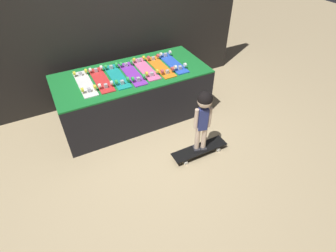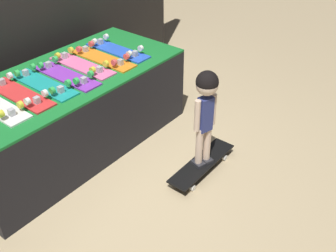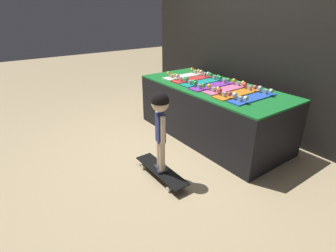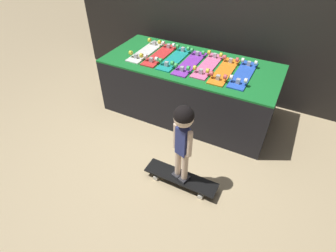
{
  "view_description": "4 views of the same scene",
  "coord_description": "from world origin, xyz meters",
  "px_view_note": "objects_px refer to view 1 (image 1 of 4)",
  "views": [
    {
      "loc": [
        -1.02,
        -2.47,
        2.49
      ],
      "look_at": [
        0.12,
        -0.26,
        0.37
      ],
      "focal_mm": 28.0,
      "sensor_mm": 36.0,
      "label": 1
    },
    {
      "loc": [
        -1.76,
        -1.92,
        2.24
      ],
      "look_at": [
        0.31,
        -0.28,
        0.41
      ],
      "focal_mm": 42.0,
      "sensor_mm": 36.0,
      "label": 2
    },
    {
      "loc": [
        2.37,
        -1.87,
        1.67
      ],
      "look_at": [
        0.16,
        -0.27,
        0.43
      ],
      "focal_mm": 28.0,
      "sensor_mm": 36.0,
      "label": 3
    },
    {
      "loc": [
        1.08,
        -2.09,
        2.15
      ],
      "look_at": [
        0.14,
        -0.27,
        0.43
      ],
      "focal_mm": 28.0,
      "sensor_mm": 36.0,
      "label": 4
    }
  ],
  "objects_px": {
    "skateboard_white_on_rack": "(85,83)",
    "skateboard_red_on_rack": "(101,79)",
    "skateboard_orange_on_rack": "(160,66)",
    "skateboard_blue_on_rack": "(173,62)",
    "skateboard_teal_on_rack": "(117,76)",
    "skateboard_pink_on_rack": "(145,68)",
    "child": "(204,111)",
    "skateboard_on_floor": "(199,149)",
    "skateboard_purple_on_rack": "(132,73)"
  },
  "relations": [
    {
      "from": "skateboard_teal_on_rack",
      "to": "skateboard_orange_on_rack",
      "type": "distance_m",
      "value": 0.63
    },
    {
      "from": "skateboard_white_on_rack",
      "to": "skateboard_red_on_rack",
      "type": "distance_m",
      "value": 0.21
    },
    {
      "from": "skateboard_orange_on_rack",
      "to": "child",
      "type": "relative_size",
      "value": 0.8
    },
    {
      "from": "skateboard_on_floor",
      "to": "skateboard_teal_on_rack",
      "type": "bearing_deg",
      "value": 119.23
    },
    {
      "from": "skateboard_white_on_rack",
      "to": "skateboard_on_floor",
      "type": "distance_m",
      "value": 1.7
    },
    {
      "from": "skateboard_white_on_rack",
      "to": "skateboard_teal_on_rack",
      "type": "bearing_deg",
      "value": -1.57
    },
    {
      "from": "skateboard_red_on_rack",
      "to": "skateboard_pink_on_rack",
      "type": "xyz_separation_m",
      "value": [
        0.63,
        0.01,
        0.0
      ]
    },
    {
      "from": "child",
      "to": "skateboard_teal_on_rack",
      "type": "bearing_deg",
      "value": 135.14
    },
    {
      "from": "skateboard_orange_on_rack",
      "to": "skateboard_on_floor",
      "type": "bearing_deg",
      "value": -89.73
    },
    {
      "from": "skateboard_white_on_rack",
      "to": "child",
      "type": "xyz_separation_m",
      "value": [
        1.06,
        -1.15,
        -0.05
      ]
    },
    {
      "from": "skateboard_teal_on_rack",
      "to": "skateboard_orange_on_rack",
      "type": "relative_size",
      "value": 1.0
    },
    {
      "from": "skateboard_pink_on_rack",
      "to": "skateboard_red_on_rack",
      "type": "bearing_deg",
      "value": -179.52
    },
    {
      "from": "skateboard_on_floor",
      "to": "skateboard_orange_on_rack",
      "type": "bearing_deg",
      "value": 90.27
    },
    {
      "from": "skateboard_purple_on_rack",
      "to": "skateboard_blue_on_rack",
      "type": "relative_size",
      "value": 1.0
    },
    {
      "from": "skateboard_teal_on_rack",
      "to": "skateboard_orange_on_rack",
      "type": "height_order",
      "value": "same"
    },
    {
      "from": "skateboard_pink_on_rack",
      "to": "skateboard_blue_on_rack",
      "type": "height_order",
      "value": "same"
    },
    {
      "from": "skateboard_white_on_rack",
      "to": "child",
      "type": "bearing_deg",
      "value": -47.38
    },
    {
      "from": "skateboard_purple_on_rack",
      "to": "skateboard_blue_on_rack",
      "type": "height_order",
      "value": "same"
    },
    {
      "from": "skateboard_red_on_rack",
      "to": "skateboard_purple_on_rack",
      "type": "height_order",
      "value": "same"
    },
    {
      "from": "skateboard_purple_on_rack",
      "to": "skateboard_pink_on_rack",
      "type": "relative_size",
      "value": 1.0
    },
    {
      "from": "skateboard_white_on_rack",
      "to": "child",
      "type": "distance_m",
      "value": 1.56
    },
    {
      "from": "skateboard_pink_on_rack",
      "to": "child",
      "type": "bearing_deg",
      "value": -79.4
    },
    {
      "from": "skateboard_purple_on_rack",
      "to": "skateboard_on_floor",
      "type": "height_order",
      "value": "skateboard_purple_on_rack"
    },
    {
      "from": "skateboard_white_on_rack",
      "to": "skateboard_on_floor",
      "type": "height_order",
      "value": "skateboard_white_on_rack"
    },
    {
      "from": "skateboard_white_on_rack",
      "to": "skateboard_blue_on_rack",
      "type": "distance_m",
      "value": 1.26
    },
    {
      "from": "skateboard_teal_on_rack",
      "to": "skateboard_pink_on_rack",
      "type": "distance_m",
      "value": 0.42
    },
    {
      "from": "skateboard_blue_on_rack",
      "to": "skateboard_on_floor",
      "type": "distance_m",
      "value": 1.33
    },
    {
      "from": "skateboard_blue_on_rack",
      "to": "skateboard_orange_on_rack",
      "type": "bearing_deg",
      "value": -174.32
    },
    {
      "from": "skateboard_on_floor",
      "to": "skateboard_purple_on_rack",
      "type": "bearing_deg",
      "value": 110.98
    },
    {
      "from": "skateboard_teal_on_rack",
      "to": "skateboard_purple_on_rack",
      "type": "distance_m",
      "value": 0.21
    },
    {
      "from": "skateboard_red_on_rack",
      "to": "skateboard_blue_on_rack",
      "type": "height_order",
      "value": "same"
    },
    {
      "from": "skateboard_white_on_rack",
      "to": "skateboard_orange_on_rack",
      "type": "height_order",
      "value": "same"
    },
    {
      "from": "skateboard_teal_on_rack",
      "to": "skateboard_blue_on_rack",
      "type": "bearing_deg",
      "value": -0.2
    },
    {
      "from": "skateboard_teal_on_rack",
      "to": "skateboard_purple_on_rack",
      "type": "height_order",
      "value": "same"
    },
    {
      "from": "skateboard_blue_on_rack",
      "to": "child",
      "type": "xyz_separation_m",
      "value": [
        -0.21,
        -1.14,
        -0.05
      ]
    },
    {
      "from": "skateboard_purple_on_rack",
      "to": "child",
      "type": "height_order",
      "value": "child"
    },
    {
      "from": "skateboard_pink_on_rack",
      "to": "child",
      "type": "height_order",
      "value": "child"
    },
    {
      "from": "skateboard_teal_on_rack",
      "to": "skateboard_white_on_rack",
      "type": "bearing_deg",
      "value": 178.43
    },
    {
      "from": "skateboard_orange_on_rack",
      "to": "skateboard_on_floor",
      "type": "distance_m",
      "value": 1.3
    },
    {
      "from": "child",
      "to": "skateboard_orange_on_rack",
      "type": "bearing_deg",
      "value": 106.19
    },
    {
      "from": "skateboard_pink_on_rack",
      "to": "skateboard_on_floor",
      "type": "xyz_separation_m",
      "value": [
        0.22,
        -1.15,
        -0.66
      ]
    },
    {
      "from": "skateboard_red_on_rack",
      "to": "skateboard_blue_on_rack",
      "type": "relative_size",
      "value": 1.0
    },
    {
      "from": "skateboard_white_on_rack",
      "to": "skateboard_orange_on_rack",
      "type": "bearing_deg",
      "value": -1.93
    },
    {
      "from": "skateboard_teal_on_rack",
      "to": "child",
      "type": "height_order",
      "value": "child"
    },
    {
      "from": "skateboard_purple_on_rack",
      "to": "skateboard_orange_on_rack",
      "type": "distance_m",
      "value": 0.42
    },
    {
      "from": "skateboard_teal_on_rack",
      "to": "skateboard_on_floor",
      "type": "relative_size",
      "value": 0.92
    },
    {
      "from": "skateboard_blue_on_rack",
      "to": "skateboard_on_floor",
      "type": "relative_size",
      "value": 0.92
    },
    {
      "from": "skateboard_purple_on_rack",
      "to": "child",
      "type": "bearing_deg",
      "value": -69.02
    },
    {
      "from": "skateboard_teal_on_rack",
      "to": "skateboard_pink_on_rack",
      "type": "height_order",
      "value": "same"
    },
    {
      "from": "skateboard_white_on_rack",
      "to": "skateboard_teal_on_rack",
      "type": "height_order",
      "value": "same"
    }
  ]
}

